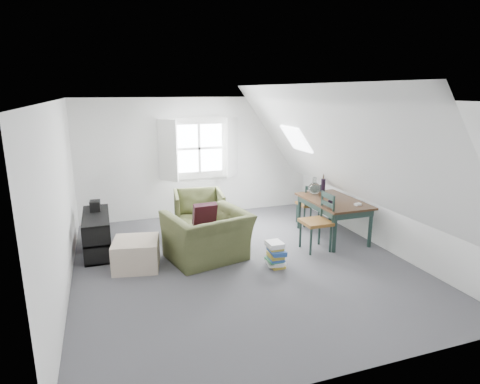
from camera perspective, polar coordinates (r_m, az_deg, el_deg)
name	(u,v)px	position (r m, az deg, el deg)	size (l,w,h in m)	color
floor	(242,263)	(6.41, 0.22, -10.01)	(5.50, 5.50, 0.00)	#4C4C51
ceiling	(242,100)	(5.84, 0.24, 12.96)	(5.50, 5.50, 0.00)	white
wall_back	(199,157)	(8.60, -5.87, 4.92)	(5.00, 5.00, 0.00)	silver
wall_front	(346,254)	(3.64, 14.86, -8.52)	(5.00, 5.00, 0.00)	silver
wall_left	(60,200)	(5.71, -24.18, -1.02)	(5.50, 5.50, 0.00)	silver
wall_right	(381,174)	(7.21, 19.36, 2.38)	(5.50, 5.50, 0.00)	silver
slope_left	(133,156)	(5.59, -14.99, 4.96)	(5.50, 5.50, 0.00)	white
slope_right	(334,146)	(6.58, 13.17, 6.39)	(5.50, 5.50, 0.00)	white
dormer_window	(199,149)	(8.49, -5.78, 6.17)	(1.71, 0.35, 1.30)	white
skylight	(296,139)	(7.70, 8.01, 7.50)	(0.55, 0.75, 0.04)	white
armchair_near	(208,259)	(6.55, -4.58, -9.50)	(1.20, 1.05, 0.78)	#434926
armchair_far	(200,233)	(7.69, -5.76, -5.84)	(0.88, 0.90, 0.82)	#434926
throw_pillow	(205,214)	(6.43, -5.04, -3.18)	(0.37, 0.11, 0.37)	#320D18
ottoman	(136,254)	(6.36, -14.53, -8.50)	(0.66, 0.66, 0.44)	#B4A28D
dining_table	(333,205)	(7.47, 13.13, -1.79)	(0.85, 1.42, 0.71)	black
demijohn	(314,188)	(7.71, 10.51, 0.59)	(0.23, 0.23, 0.32)	silver
vase_twigs	(323,185)	(7.91, 11.74, 1.00)	(0.09, 0.09, 0.66)	black
cup	(330,205)	(7.07, 12.73, -1.88)	(0.10, 0.10, 0.09)	black
paper_box	(358,204)	(7.19, 16.42, -1.69)	(0.11, 0.07, 0.04)	white
dining_chair_far	(309,203)	(8.13, 9.78, -1.61)	(0.40, 0.40, 0.84)	brown
dining_chair_near	(318,221)	(6.87, 11.04, -4.05)	(0.46, 0.46, 0.97)	brown
media_shelf	(97,236)	(7.10, -19.63, -5.87)	(0.42, 1.25, 0.64)	black
electronics_box	(95,206)	(7.25, -19.91, -1.90)	(0.17, 0.23, 0.18)	black
magazine_stack	(276,254)	(6.22, 5.09, -8.83)	(0.29, 0.35, 0.39)	#B29933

